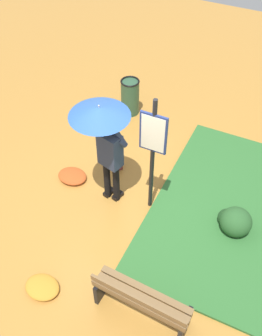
{
  "coord_description": "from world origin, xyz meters",
  "views": [
    {
      "loc": [
        -2.1,
        4.04,
        5.54
      ],
      "look_at": [
        -0.11,
        -0.1,
        0.85
      ],
      "focal_mm": 42.24,
      "sensor_mm": 36.0,
      "label": 1
    }
  ],
  "objects_px": {
    "info_sign_post": "(153,146)",
    "park_bench": "(141,301)",
    "person_with_umbrella": "(104,131)",
    "handbag": "(116,162)",
    "trash_bin": "(130,97)"
  },
  "relations": [
    {
      "from": "person_with_umbrella",
      "to": "park_bench",
      "type": "distance_m",
      "value": 2.57
    },
    {
      "from": "person_with_umbrella",
      "to": "handbag",
      "type": "height_order",
      "value": "person_with_umbrella"
    },
    {
      "from": "info_sign_post",
      "to": "park_bench",
      "type": "xyz_separation_m",
      "value": [
        -0.7,
        1.91,
        -1.04
      ]
    },
    {
      "from": "person_with_umbrella",
      "to": "handbag",
      "type": "bearing_deg",
      "value": -73.21
    },
    {
      "from": "park_bench",
      "to": "person_with_umbrella",
      "type": "bearing_deg",
      "value": -50.42
    },
    {
      "from": "person_with_umbrella",
      "to": "info_sign_post",
      "type": "bearing_deg",
      "value": -170.24
    },
    {
      "from": "person_with_umbrella",
      "to": "info_sign_post",
      "type": "distance_m",
      "value": 0.79
    },
    {
      "from": "park_bench",
      "to": "info_sign_post",
      "type": "bearing_deg",
      "value": -69.92
    },
    {
      "from": "info_sign_post",
      "to": "handbag",
      "type": "distance_m",
      "value": 1.76
    },
    {
      "from": "park_bench",
      "to": "trash_bin",
      "type": "height_order",
      "value": "trash_bin"
    },
    {
      "from": "handbag",
      "to": "park_bench",
      "type": "bearing_deg",
      "value": 123.89
    },
    {
      "from": "handbag",
      "to": "info_sign_post",
      "type": "bearing_deg",
      "value": 148.42
    },
    {
      "from": "person_with_umbrella",
      "to": "park_bench",
      "type": "bearing_deg",
      "value": 129.58
    },
    {
      "from": "handbag",
      "to": "park_bench",
      "type": "relative_size",
      "value": 0.26
    },
    {
      "from": "trash_bin",
      "to": "info_sign_post",
      "type": "bearing_deg",
      "value": 123.19
    }
  ]
}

